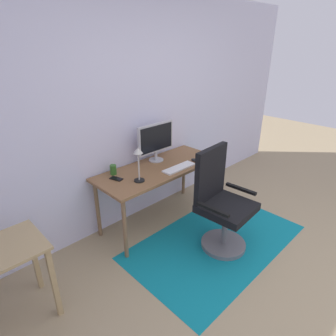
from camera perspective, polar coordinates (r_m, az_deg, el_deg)
The scene contains 11 objects.
ground_plane at distance 2.93m, azimuth 26.15°, elevation -23.74°, with size 12.00×12.00×0.00m, color tan.
wall_back at distance 3.39m, azimuth -6.12°, elevation 11.12°, with size 6.00×0.10×2.60m, color silver.
area_rug at distance 3.33m, azimuth 9.61°, elevation -14.43°, with size 1.98×1.18×0.01m, color #0F7B8E.
desk at distance 3.31m, azimuth -1.78°, elevation -0.94°, with size 1.53×0.63×0.73m.
monitor at distance 3.37m, azimuth -2.49°, elevation 5.82°, with size 0.52×0.18×0.46m.
keyboard at distance 3.24m, azimuth 2.26°, elevation 0.06°, with size 0.43×0.13×0.02m, color white.
computer_mouse at distance 3.44m, azimuth 5.45°, elevation 1.60°, with size 0.06×0.10×0.03m, color black.
coffee_cup at distance 3.14m, azimuth -11.02°, elevation -0.34°, with size 0.07×0.07×0.11m, color #2F6423.
cell_phone at distance 3.04m, azimuth -10.42°, elevation -2.13°, with size 0.07×0.14×0.01m, color black.
desk_lamp at distance 2.86m, azimuth -6.01°, elevation 1.87°, with size 0.11×0.11×0.37m.
office_chair at distance 3.03m, azimuth 10.62°, elevation -7.55°, with size 0.61×0.54×1.10m.
Camera 1 is at (-2.04, -0.40, 2.06)m, focal length 30.14 mm.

